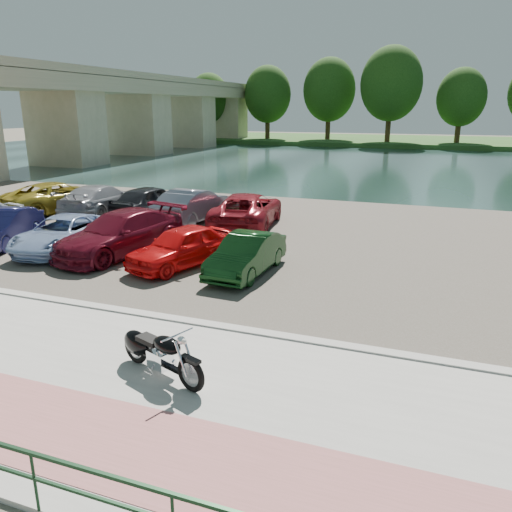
# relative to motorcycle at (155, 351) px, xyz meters

# --- Properties ---
(ground) EXTENTS (200.00, 200.00, 0.00)m
(ground) POSITION_rel_motorcycle_xyz_m (0.44, 0.40, -0.56)
(ground) COLOR #595447
(ground) RESTS_ON ground
(promenade) EXTENTS (60.00, 6.00, 0.10)m
(promenade) POSITION_rel_motorcycle_xyz_m (0.44, -0.60, -0.51)
(promenade) COLOR #9D9A94
(promenade) RESTS_ON ground
(pink_path) EXTENTS (60.00, 2.00, 0.01)m
(pink_path) POSITION_rel_motorcycle_xyz_m (0.44, -2.10, -0.46)
(pink_path) COLOR #955854
(pink_path) RESTS_ON promenade
(kerb) EXTENTS (60.00, 0.30, 0.14)m
(kerb) POSITION_rel_motorcycle_xyz_m (0.44, 2.40, -0.49)
(kerb) COLOR #9D9A94
(kerb) RESTS_ON ground
(parking_lot) EXTENTS (60.00, 18.00, 0.04)m
(parking_lot) POSITION_rel_motorcycle_xyz_m (0.44, 11.40, -0.54)
(parking_lot) COLOR #474339
(parking_lot) RESTS_ON ground
(river) EXTENTS (120.00, 40.00, 0.00)m
(river) POSITION_rel_motorcycle_xyz_m (0.44, 40.40, -0.56)
(river) COLOR #192E2A
(river) RESTS_ON ground
(far_bank) EXTENTS (120.00, 24.00, 0.60)m
(far_bank) POSITION_rel_motorcycle_xyz_m (0.44, 72.40, -0.26)
(far_bank) COLOR #224619
(far_bank) RESTS_ON ground
(bridge) EXTENTS (7.00, 56.00, 8.55)m
(bridge) POSITION_rel_motorcycle_xyz_m (-27.56, 41.42, 4.96)
(bridge) COLOR tan
(bridge) RESTS_ON ground
(railing) EXTENTS (24.04, 0.05, 0.90)m
(railing) POSITION_rel_motorcycle_xyz_m (0.44, -3.60, 0.23)
(railing) COLOR #16331F
(railing) RESTS_ON promenade
(far_trees) EXTENTS (70.25, 10.68, 12.52)m
(far_trees) POSITION_rel_motorcycle_xyz_m (4.80, 66.19, 6.93)
(far_trees) COLOR #3E2D16
(far_trees) RESTS_ON far_bank
(motorcycle) EXTENTS (2.24, 1.08, 1.05)m
(motorcycle) POSITION_rel_motorcycle_xyz_m (0.00, 0.00, 0.00)
(motorcycle) COLOR black
(motorcycle) RESTS_ON promenade
(car_1) EXTENTS (2.65, 4.35, 1.35)m
(car_1) POSITION_rel_motorcycle_xyz_m (-10.64, 6.53, 0.15)
(car_1) COLOR #151644
(car_1) RESTS_ON parking_lot
(car_2) EXTENTS (2.58, 4.72, 1.25)m
(car_2) POSITION_rel_motorcycle_xyz_m (-7.96, 6.69, 0.11)
(car_2) COLOR #90A8D1
(car_2) RESTS_ON parking_lot
(car_3) EXTENTS (3.27, 5.60, 1.52)m
(car_3) POSITION_rel_motorcycle_xyz_m (-5.64, 7.00, 0.24)
(car_3) COLOR #5C0D1C
(car_3) RESTS_ON parking_lot
(car_4) EXTENTS (2.79, 4.23, 1.34)m
(car_4) POSITION_rel_motorcycle_xyz_m (-2.93, 6.49, 0.15)
(car_4) COLOR red
(car_4) RESTS_ON parking_lot
(car_5) EXTENTS (1.51, 3.86, 1.25)m
(car_5) POSITION_rel_motorcycle_xyz_m (-0.61, 6.51, 0.10)
(car_5) COLOR black
(car_5) RESTS_ON parking_lot
(car_6) EXTENTS (4.00, 5.93, 1.51)m
(car_6) POSITION_rel_motorcycle_xyz_m (-13.09, 12.40, 0.23)
(car_6) COLOR olive
(car_6) RESTS_ON parking_lot
(car_7) EXTENTS (2.36, 5.18, 1.47)m
(car_7) POSITION_rel_motorcycle_xyz_m (-10.73, 12.61, 0.21)
(car_7) COLOR gray
(car_7) RESTS_ON parking_lot
(car_8) EXTENTS (2.31, 4.69, 1.54)m
(car_8) POSITION_rel_motorcycle_xyz_m (-8.09, 12.97, 0.25)
(car_8) COLOR black
(car_8) RESTS_ON parking_lot
(car_9) EXTENTS (1.91, 4.74, 1.53)m
(car_9) POSITION_rel_motorcycle_xyz_m (-5.68, 12.70, 0.24)
(car_9) COLOR slate
(car_9) RESTS_ON parking_lot
(car_10) EXTENTS (3.27, 5.69, 1.50)m
(car_10) POSITION_rel_motorcycle_xyz_m (-3.00, 12.67, 0.23)
(car_10) COLOR maroon
(car_10) RESTS_ON parking_lot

